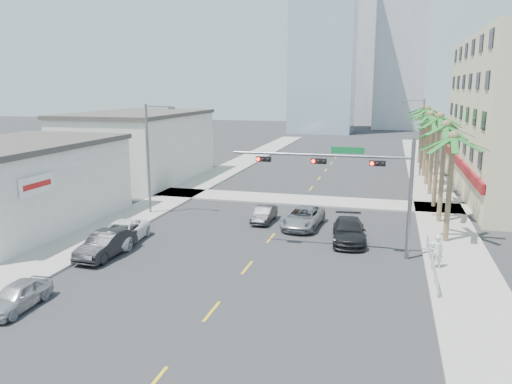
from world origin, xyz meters
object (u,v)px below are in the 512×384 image
Objects in this scene: traffic_signal_mast at (356,175)px; car_lane_right at (349,231)px; car_parked_far at (121,233)px; car_lane_center at (303,217)px; pedestrian at (437,251)px; car_parked_near at (18,296)px; car_lane_left at (264,214)px; car_parked_mid at (106,244)px.

car_lane_right is (-0.51, 2.63, -4.30)m from traffic_signal_mast.
car_lane_center reaches higher than car_parked_far.
traffic_signal_mast is 5.72× the size of pedestrian.
car_parked_far is at bearing -169.44° from car_lane_right.
car_parked_near is 0.73× the size of car_lane_right.
car_lane_right is at bearing 9.24° from car_parked_far.
traffic_signal_mast is 10.47m from car_lane_left.
car_lane_right is 6.68m from pedestrian.
car_lane_center is at bearing -11.18° from car_lane_left.
car_parked_far is 2.70× the size of pedestrian.
car_parked_far is (-0.43, 2.60, -0.05)m from car_parked_mid.
car_lane_center is (3.16, -0.66, 0.13)m from car_lane_left.
car_lane_left is at bearing 37.32° from car_parked_far.
pedestrian reaches higher than car_lane_right.
traffic_signal_mast is 2.35× the size of car_parked_mid.
traffic_signal_mast reaches higher than car_lane_right.
car_parked_mid is 2.43× the size of pedestrian.
car_lane_left is 14.22m from pedestrian.
car_parked_mid reaches higher than car_parked_near.
pedestrian reaches higher than car_parked_mid.
traffic_signal_mast is 8.06m from car_lane_center.
car_lane_left is 0.71× the size of car_lane_right.
pedestrian is (19.51, 10.59, 0.47)m from car_parked_near.
car_parked_mid is (-14.76, -4.32, -4.28)m from traffic_signal_mast.
pedestrian is at bearing -33.24° from car_lane_center.
car_parked_mid is at bearing 6.78° from pedestrian.
traffic_signal_mast is 2.11× the size of car_lane_right.
car_lane_left is at bearing 140.19° from traffic_signal_mast.
car_lane_left is at bearing 57.01° from car_parked_mid.
traffic_signal_mast is 5.07m from car_lane_right.
car_parked_far is 1.00× the size of car_lane_right.
car_parked_far is 19.97m from pedestrian.
car_parked_mid reaches higher than car_parked_far.
car_parked_near is 1.98× the size of pedestrian.
car_lane_left is 0.70× the size of car_lane_center.
traffic_signal_mast is 2.97× the size of car_lane_left.
car_parked_far is 0.98× the size of car_lane_center.
car_lane_center is at bearing 127.30° from traffic_signal_mast.
car_parked_mid is at bearing 88.17° from car_parked_near.
car_lane_center is 11.24m from pedestrian.
car_parked_far is at bearing -0.79° from pedestrian.
car_parked_mid is 14.42m from car_lane_center.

